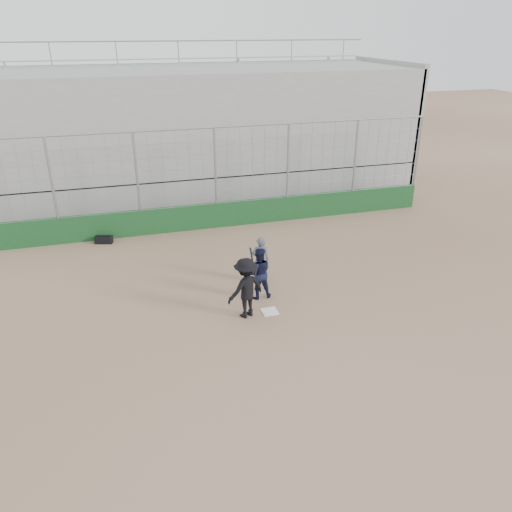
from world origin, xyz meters
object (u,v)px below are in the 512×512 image
object	(u,v)px
equipment_bag	(104,240)
batter_at_plate	(246,288)
umpire	(260,262)
catcher_crouched	(259,282)

from	to	relation	value
equipment_bag	batter_at_plate	bearing A→B (deg)	-59.95
batter_at_plate	equipment_bag	bearing A→B (deg)	120.05
batter_at_plate	umpire	world-z (taller)	batter_at_plate
umpire	batter_at_plate	bearing A→B (deg)	70.79
batter_at_plate	catcher_crouched	world-z (taller)	batter_at_plate
umpire	equipment_bag	distance (m)	6.69
umpire	equipment_bag	bearing A→B (deg)	-35.65
batter_at_plate	catcher_crouched	size ratio (longest dim) A/B	1.72
catcher_crouched	batter_at_plate	bearing A→B (deg)	-126.14
equipment_bag	umpire	bearing A→B (deg)	-44.42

